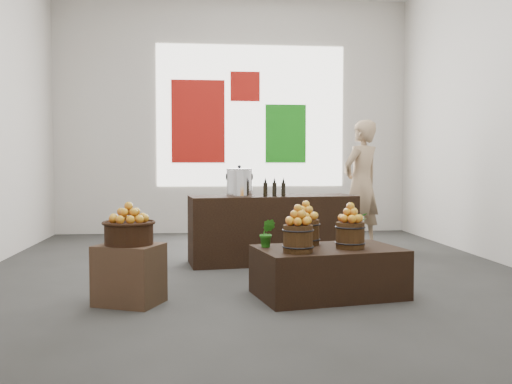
{
  "coord_description": "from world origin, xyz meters",
  "views": [
    {
      "loc": [
        -0.57,
        -6.28,
        1.21
      ],
      "look_at": [
        0.01,
        -0.4,
        0.9
      ],
      "focal_mm": 40.0,
      "sensor_mm": 36.0,
      "label": 1
    }
  ],
  "objects": [
    {
      "name": "ground",
      "position": [
        0.0,
        0.0,
        0.0
      ],
      "size": [
        7.0,
        7.0,
        0.0
      ],
      "primitive_type": "plane",
      "color": "#31312F",
      "rests_on": "ground"
    },
    {
      "name": "apple_bucket_rear",
      "position": [
        0.41,
        -1.06,
        0.56
      ],
      "size": [
        0.25,
        0.25,
        0.23
      ],
      "primitive_type": "cylinder",
      "color": "#3E2311",
      "rests_on": "display_table"
    },
    {
      "name": "deco_red_upper",
      "position": [
        0.2,
        3.47,
        2.5
      ],
      "size": [
        0.5,
        0.04,
        0.5
      ],
      "primitive_type": "cube",
      "color": "#A2120C",
      "rests_on": "back_wall"
    },
    {
      "name": "apples_in_bucket_front_right",
      "position": [
        0.76,
        -1.33,
        0.76
      ],
      "size": [
        0.19,
        0.19,
        0.17
      ],
      "primitive_type": null,
      "color": "maroon",
      "rests_on": "apple_bucket_front_right"
    },
    {
      "name": "apple_bucket_front_right",
      "position": [
        0.76,
        -1.33,
        0.56
      ],
      "size": [
        0.25,
        0.25,
        0.23
      ],
      "primitive_type": "cylinder",
      "color": "#3E2311",
      "rests_on": "display_table"
    },
    {
      "name": "wicker_basket",
      "position": [
        -1.18,
        -1.39,
        0.6
      ],
      "size": [
        0.41,
        0.41,
        0.19
      ],
      "primitive_type": "cylinder",
      "color": "black",
      "rests_on": "crate"
    },
    {
      "name": "herb_garnish_left",
      "position": [
        0.03,
        -1.19,
        0.57
      ],
      "size": [
        0.17,
        0.15,
        0.26
      ],
      "primitive_type": "imported",
      "rotation": [
        0.0,
        0.0,
        -0.28
      ],
      "color": "#1F6A16",
      "rests_on": "display_table"
    },
    {
      "name": "deco_green_right",
      "position": [
        0.9,
        3.47,
        1.7
      ],
      "size": [
        0.7,
        0.04,
        1.0
      ],
      "primitive_type": "cube",
      "color": "#168013",
      "rests_on": "back_wall"
    },
    {
      "name": "herb_garnish_right",
      "position": [
        0.88,
        -0.99,
        0.59
      ],
      "size": [
        0.31,
        0.28,
        0.29
      ],
      "primitive_type": "imported",
      "rotation": [
        0.0,
        0.0,
        0.21
      ],
      "color": "#1F6A16",
      "rests_on": "display_table"
    },
    {
      "name": "stock_pot_left",
      "position": [
        -0.11,
        0.44,
        0.96
      ],
      "size": [
        0.31,
        0.31,
        0.31
      ],
      "primitive_type": "cylinder",
      "color": "silver",
      "rests_on": "counter"
    },
    {
      "name": "back_opening",
      "position": [
        0.3,
        3.48,
        2.0
      ],
      "size": [
        3.2,
        0.02,
        2.4
      ],
      "primitive_type": "cube",
      "color": "white",
      "rests_on": "back_wall"
    },
    {
      "name": "counter",
      "position": [
        0.29,
        0.49,
        0.41
      ],
      "size": [
        2.04,
        0.86,
        0.81
      ],
      "primitive_type": "cube",
      "rotation": [
        0.0,
        0.0,
        0.12
      ],
      "color": "black",
      "rests_on": "ground"
    },
    {
      "name": "apples_in_bucket_front_left",
      "position": [
        0.26,
        -1.51,
        0.76
      ],
      "size": [
        0.19,
        0.19,
        0.17
      ],
      "primitive_type": null,
      "color": "maroon",
      "rests_on": "apple_bucket_front_left"
    },
    {
      "name": "deco_red_left",
      "position": [
        -0.6,
        3.47,
        1.9
      ],
      "size": [
        0.9,
        0.04,
        1.4
      ],
      "primitive_type": "cube",
      "color": "#A2120C",
      "rests_on": "back_wall"
    },
    {
      "name": "back_wall",
      "position": [
        0.0,
        3.5,
        2.0
      ],
      "size": [
        6.0,
        0.04,
        4.0
      ],
      "primitive_type": "cube",
      "color": "beige",
      "rests_on": "ground"
    },
    {
      "name": "apples_in_basket",
      "position": [
        -1.18,
        -1.39,
        0.78
      ],
      "size": [
        0.32,
        0.32,
        0.17
      ],
      "primitive_type": null,
      "color": "maroon",
      "rests_on": "wicker_basket"
    },
    {
      "name": "oil_cruets",
      "position": [
        0.32,
        0.3,
        0.92
      ],
      "size": [
        0.22,
        0.08,
        0.23
      ],
      "primitive_type": null,
      "rotation": [
        0.0,
        0.0,
        0.12
      ],
      "color": "black",
      "rests_on": "counter"
    },
    {
      "name": "shopper",
      "position": [
        1.7,
        1.6,
        0.9
      ],
      "size": [
        0.79,
        0.73,
        1.81
      ],
      "primitive_type": "imported",
      "rotation": [
        0.0,
        0.0,
        3.74
      ],
      "color": "#A18463",
      "rests_on": "ground"
    },
    {
      "name": "display_table",
      "position": [
        0.58,
        -1.27,
        0.22
      ],
      "size": [
        1.4,
        1.01,
        0.44
      ],
      "primitive_type": "cube",
      "rotation": [
        0.0,
        0.0,
        0.19
      ],
      "color": "black",
      "rests_on": "ground"
    },
    {
      "name": "apples_in_bucket_rear",
      "position": [
        0.41,
        -1.06,
        0.76
      ],
      "size": [
        0.19,
        0.19,
        0.17
      ],
      "primitive_type": null,
      "color": "maroon",
      "rests_on": "apple_bucket_rear"
    },
    {
      "name": "apple_bucket_front_left",
      "position": [
        0.26,
        -1.51,
        0.56
      ],
      "size": [
        0.25,
        0.25,
        0.23
      ],
      "primitive_type": "cylinder",
      "color": "#3E2311",
      "rests_on": "display_table"
    },
    {
      "name": "crate",
      "position": [
        -1.18,
        -1.39,
        0.26
      ],
      "size": [
        0.63,
        0.58,
        0.51
      ],
      "primitive_type": "cube",
      "rotation": [
        0.0,
        0.0,
        -0.4
      ],
      "color": "#503525",
      "rests_on": "ground"
    }
  ]
}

